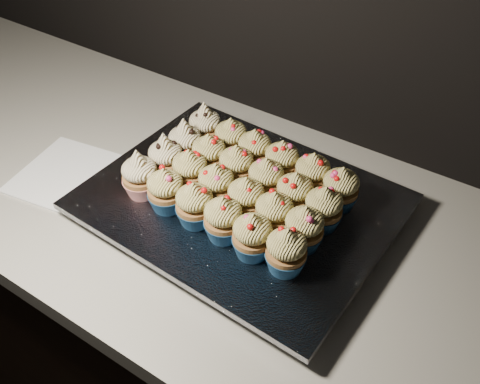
% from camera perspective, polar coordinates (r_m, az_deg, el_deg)
% --- Properties ---
extents(cabinet, '(2.40, 0.60, 0.86)m').
position_cam_1_polar(cabinet, '(1.31, 0.61, -17.51)').
color(cabinet, black).
rests_on(cabinet, ground).
extents(worktop, '(2.44, 0.64, 0.04)m').
position_cam_1_polar(worktop, '(0.95, 0.81, -3.60)').
color(worktop, beige).
rests_on(worktop, cabinet).
extents(napkin, '(0.21, 0.21, 0.00)m').
position_cam_1_polar(napkin, '(1.07, -17.73, 1.73)').
color(napkin, white).
rests_on(napkin, worktop).
extents(baking_tray, '(0.48, 0.38, 0.02)m').
position_cam_1_polar(baking_tray, '(0.94, 0.00, -1.77)').
color(baking_tray, black).
rests_on(baking_tray, worktop).
extents(foil_lining, '(0.52, 0.42, 0.01)m').
position_cam_1_polar(foil_lining, '(0.92, 0.00, -1.01)').
color(foil_lining, silver).
rests_on(foil_lining, baking_tray).
extents(cupcake_0, '(0.06, 0.06, 0.10)m').
position_cam_1_polar(cupcake_0, '(0.92, -10.62, 1.76)').
color(cupcake_0, red).
rests_on(cupcake_0, foil_lining).
extents(cupcake_1, '(0.06, 0.06, 0.08)m').
position_cam_1_polar(cupcake_1, '(0.89, -7.92, 0.19)').
color(cupcake_1, navy).
rests_on(cupcake_1, foil_lining).
extents(cupcake_2, '(0.06, 0.06, 0.08)m').
position_cam_1_polar(cupcake_2, '(0.86, -4.86, -1.35)').
color(cupcake_2, navy).
rests_on(cupcake_2, foil_lining).
extents(cupcake_3, '(0.06, 0.06, 0.08)m').
position_cam_1_polar(cupcake_3, '(0.83, -1.79, -2.89)').
color(cupcake_3, navy).
rests_on(cupcake_3, foil_lining).
extents(cupcake_4, '(0.06, 0.06, 0.08)m').
position_cam_1_polar(cupcake_4, '(0.81, 1.34, -4.71)').
color(cupcake_4, navy).
rests_on(cupcake_4, foil_lining).
extents(cupcake_5, '(0.06, 0.06, 0.08)m').
position_cam_1_polar(cupcake_5, '(0.79, 4.96, -6.29)').
color(cupcake_5, navy).
rests_on(cupcake_5, foil_lining).
extents(cupcake_6, '(0.06, 0.06, 0.10)m').
position_cam_1_polar(cupcake_6, '(0.95, -7.92, 3.59)').
color(cupcake_6, red).
rests_on(cupcake_6, foil_lining).
extents(cupcake_7, '(0.06, 0.06, 0.08)m').
position_cam_1_polar(cupcake_7, '(0.92, -5.34, 2.25)').
color(cupcake_7, navy).
rests_on(cupcake_7, foil_lining).
extents(cupcake_8, '(0.06, 0.06, 0.08)m').
position_cam_1_polar(cupcake_8, '(0.89, -2.55, 0.74)').
color(cupcake_8, navy).
rests_on(cupcake_8, foil_lining).
extents(cupcake_9, '(0.06, 0.06, 0.08)m').
position_cam_1_polar(cupcake_9, '(0.86, 0.65, -0.73)').
color(cupcake_9, navy).
rests_on(cupcake_9, foil_lining).
extents(cupcake_10, '(0.06, 0.06, 0.08)m').
position_cam_1_polar(cupcake_10, '(0.84, 3.65, -2.32)').
color(cupcake_10, navy).
rests_on(cupcake_10, foil_lining).
extents(cupcake_11, '(0.06, 0.06, 0.08)m').
position_cam_1_polar(cupcake_11, '(0.82, 6.83, -3.88)').
color(cupcake_11, navy).
rests_on(cupcake_11, foil_lining).
extents(cupcake_12, '(0.06, 0.06, 0.10)m').
position_cam_1_polar(cupcake_12, '(0.98, -5.86, 5.21)').
color(cupcake_12, red).
rests_on(cupcake_12, foil_lining).
extents(cupcake_13, '(0.06, 0.06, 0.08)m').
position_cam_1_polar(cupcake_13, '(0.95, -3.32, 3.95)').
color(cupcake_13, navy).
rests_on(cupcake_13, foil_lining).
extents(cupcake_14, '(0.06, 0.06, 0.08)m').
position_cam_1_polar(cupcake_14, '(0.93, -0.39, 2.76)').
color(cupcake_14, navy).
rests_on(cupcake_14, foil_lining).
extents(cupcake_15, '(0.06, 0.06, 0.08)m').
position_cam_1_polar(cupcake_15, '(0.90, 2.78, 1.36)').
color(cupcake_15, navy).
rests_on(cupcake_15, foil_lining).
extents(cupcake_16, '(0.06, 0.06, 0.08)m').
position_cam_1_polar(cupcake_16, '(0.88, 5.84, -0.22)').
color(cupcake_16, navy).
rests_on(cupcake_16, foil_lining).
extents(cupcake_17, '(0.06, 0.06, 0.08)m').
position_cam_1_polar(cupcake_17, '(0.86, 8.87, -1.76)').
color(cupcake_17, navy).
rests_on(cupcake_17, foil_lining).
extents(cupcake_18, '(0.06, 0.06, 0.10)m').
position_cam_1_polar(cupcake_18, '(1.02, -3.75, 6.99)').
color(cupcake_18, red).
rests_on(cupcake_18, foil_lining).
extents(cupcake_19, '(0.06, 0.06, 0.08)m').
position_cam_1_polar(cupcake_19, '(0.99, -0.96, 5.69)').
color(cupcake_19, navy).
rests_on(cupcake_19, foil_lining).
extents(cupcake_20, '(0.06, 0.06, 0.08)m').
position_cam_1_polar(cupcake_20, '(0.96, 1.56, 4.48)').
color(cupcake_20, navy).
rests_on(cupcake_20, foil_lining).
extents(cupcake_21, '(0.06, 0.06, 0.08)m').
position_cam_1_polar(cupcake_21, '(0.94, 4.47, 3.25)').
color(cupcake_21, navy).
rests_on(cupcake_21, foil_lining).
extents(cupcake_22, '(0.06, 0.06, 0.08)m').
position_cam_1_polar(cupcake_22, '(0.92, 7.71, 1.88)').
color(cupcake_22, navy).
rests_on(cupcake_22, foil_lining).
extents(cupcake_23, '(0.06, 0.06, 0.08)m').
position_cam_1_polar(cupcake_23, '(0.90, 10.64, 0.35)').
color(cupcake_23, navy).
rests_on(cupcake_23, foil_lining).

